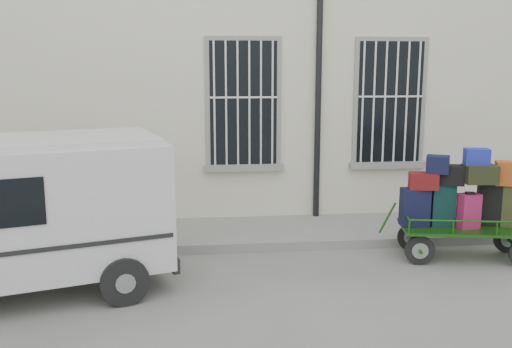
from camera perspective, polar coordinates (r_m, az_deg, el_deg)
name	(u,v)px	position (r m, az deg, el deg)	size (l,w,h in m)	color
ground	(292,284)	(7.91, 3.60, -10.88)	(80.00, 80.00, 0.00)	slate
building	(252,62)	(12.80, -0.44, 11.16)	(24.00, 5.15, 6.00)	beige
sidewalk	(271,232)	(9.94, 1.47, -5.83)	(24.00, 1.70, 0.15)	gray
luggage_cart	(466,203)	(9.19, 20.25, -2.77)	(2.34, 1.22, 1.71)	black
van	(4,208)	(7.79, -23.86, -3.17)	(4.32, 2.77, 2.03)	silver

